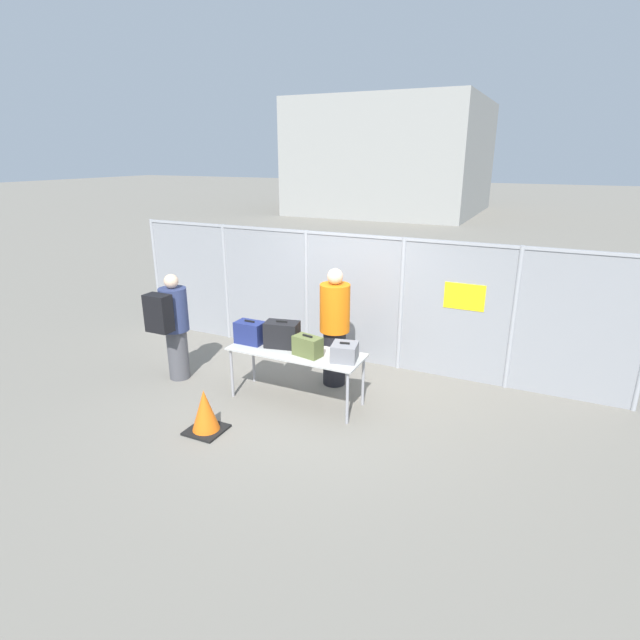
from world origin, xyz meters
TOP-DOWN VIEW (x-y plane):
  - ground_plane at (0.00, 0.00)m, footprint 120.00×120.00m
  - fence_section at (0.01, 1.71)m, footprint 8.49×0.07m
  - inspection_table at (-0.12, -0.04)m, footprint 1.92×0.69m
  - suitcase_navy at (-0.87, -0.04)m, footprint 0.41×0.26m
  - suitcase_black at (-0.38, 0.03)m, footprint 0.52×0.37m
  - suitcase_olive at (0.10, -0.11)m, footprint 0.42×0.29m
  - suitcase_grey at (0.61, -0.04)m, footprint 0.39×0.40m
  - traveler_hooded at (-2.15, -0.21)m, footprint 0.41×0.64m
  - security_worker_near at (0.13, 0.71)m, footprint 0.45×0.45m
  - utility_trailer at (1.78, 4.27)m, footprint 3.36×1.96m
  - distant_hangar at (-6.53, 24.47)m, footprint 10.08×10.23m
  - traffic_cone at (-0.77, -1.27)m, footprint 0.46×0.46m

SIDE VIEW (x-z plane):
  - ground_plane at x=0.00m, z-range 0.00..0.00m
  - traffic_cone at x=-0.77m, z-range -0.02..0.55m
  - utility_trailer at x=1.78m, z-range 0.05..0.74m
  - inspection_table at x=-0.12m, z-range 0.32..1.09m
  - suitcase_grey at x=0.61m, z-range 0.75..1.00m
  - suitcase_olive at x=0.10m, z-range 0.75..1.05m
  - traveler_hooded at x=-2.15m, z-range 0.08..1.76m
  - suitcase_navy at x=-0.87m, z-range 0.75..1.09m
  - security_worker_near at x=0.13m, z-range 0.03..1.83m
  - suitcase_black at x=-0.38m, z-range 0.75..1.14m
  - fence_section at x=0.01m, z-range 0.05..2.21m
  - distant_hangar at x=-6.53m, z-range 0.00..6.28m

